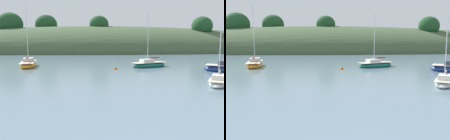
% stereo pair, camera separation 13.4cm
% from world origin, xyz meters
% --- Properties ---
extents(far_shoreline_hill, '(150.00, 36.00, 20.55)m').
position_xyz_m(far_shoreline_hill, '(-0.22, 76.49, 0.14)').
color(far_shoreline_hill, '#425638').
rests_on(far_shoreline_hill, ground).
extents(sailboat_yellow_far, '(3.36, 7.28, 10.42)m').
position_xyz_m(sailboat_yellow_far, '(-12.95, 33.71, 0.43)').
color(sailboat_yellow_far, orange).
rests_on(sailboat_yellow_far, ground).
extents(sailboat_navy_dinghy, '(4.30, 5.50, 7.04)m').
position_xyz_m(sailboat_navy_dinghy, '(10.91, 16.65, 0.35)').
color(sailboat_navy_dinghy, white).
rests_on(sailboat_navy_dinghy, ground).
extents(sailboat_red_portside, '(6.65, 4.48, 8.98)m').
position_xyz_m(sailboat_red_portside, '(6.87, 32.23, 0.39)').
color(sailboat_red_portside, '#196B56').
rests_on(sailboat_red_portside, ground).
extents(mooring_buoy_outer, '(0.44, 0.44, 0.54)m').
position_xyz_m(mooring_buoy_outer, '(1.16, 29.56, 0.12)').
color(mooring_buoy_outer, orange).
rests_on(mooring_buoy_outer, ground).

